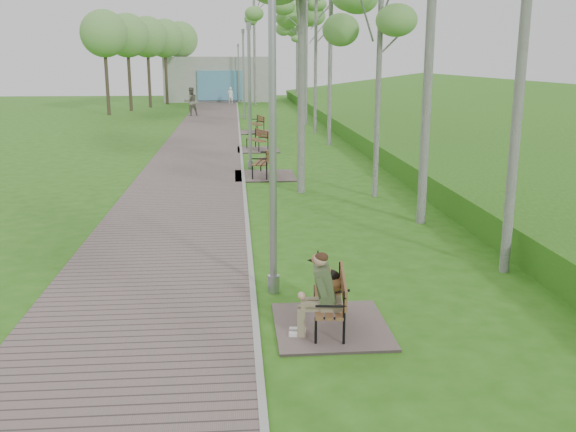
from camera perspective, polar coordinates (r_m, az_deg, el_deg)
ground at (r=10.86m, az=-3.14°, el=-6.90°), size 120.00×120.00×0.00m
walkway at (r=31.92m, az=-7.45°, el=6.84°), size 3.50×67.00×0.04m
kerb at (r=31.89m, az=-4.29°, el=6.91°), size 0.10×67.00×0.05m
embankment at (r=32.78m, az=17.36°, el=6.47°), size 14.00×70.00×1.60m
building_north at (r=61.17m, az=-6.04°, el=12.02°), size 10.00×5.20×4.00m
bench_main at (r=9.38m, az=3.37°, el=-7.73°), size 1.64×1.83×1.43m
bench_second at (r=21.50m, az=-2.17°, el=4.15°), size 2.00×2.22×1.23m
bench_third at (r=27.73m, az=-2.75°, el=6.27°), size 1.77×1.97×1.09m
bench_far at (r=34.51m, az=-2.79°, el=7.76°), size 1.80×2.00×1.11m
lamp_post_near at (r=10.30m, az=-1.36°, el=6.08°), size 0.20×0.20×5.25m
lamp_post_second at (r=22.81m, az=-3.43°, el=10.06°), size 0.19×0.19×5.04m
lamp_post_third at (r=42.29m, az=-3.96°, el=12.17°), size 0.22×0.22×5.66m
lamp_post_far at (r=58.22m, az=-4.41°, el=12.34°), size 0.20×0.20×5.09m
pedestrian_near at (r=56.81m, az=-5.13°, el=10.63°), size 0.58×0.43×1.45m
pedestrian_far at (r=44.98m, az=-8.62°, el=10.02°), size 1.14×1.02×1.95m
birch_distant_a at (r=55.29m, az=-3.05°, el=18.24°), size 2.63×2.63×10.33m
birch_distant_b at (r=58.73m, az=0.82°, el=16.50°), size 2.33×2.33×8.39m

